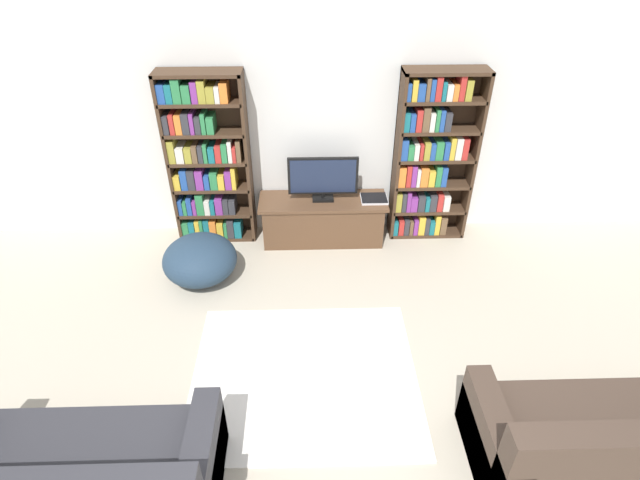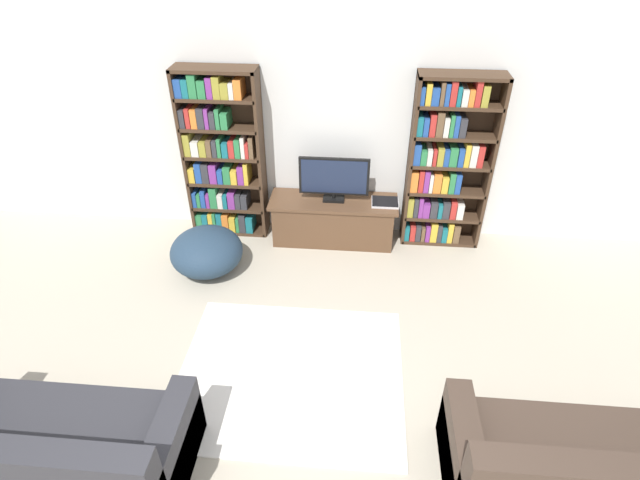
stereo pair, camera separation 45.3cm
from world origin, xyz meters
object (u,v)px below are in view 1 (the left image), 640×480
bookshelf_left (207,162)px  laptop (374,199)px  tv_stand (323,219)px  couch_right_sofa (608,446)px  television (323,178)px  beanbag_ottoman (200,260)px  bookshelf_right (430,159)px

bookshelf_left → laptop: (1.87, -0.13, -0.42)m
tv_stand → couch_right_sofa: size_ratio=0.82×
bookshelf_left → tv_stand: (1.28, -0.12, -0.69)m
television → beanbag_ottoman: television is taller
bookshelf_right → tv_stand: 1.40m
bookshelf_right → television: (-1.20, -0.11, -0.16)m
bookshelf_left → bookshelf_right: same height
bookshelf_right → bookshelf_left: bearing=-180.0°
bookshelf_right → beanbag_ottoman: size_ratio=2.54×
bookshelf_left → beanbag_ottoman: (-0.04, -0.82, -0.72)m
laptop → bookshelf_right: bearing=12.2°
laptop → beanbag_ottoman: (-1.90, -0.69, -0.31)m
tv_stand → laptop: laptop is taller
tv_stand → laptop: size_ratio=4.84×
bookshelf_left → television: size_ratio=2.51×
bookshelf_left → beanbag_ottoman: bearing=-92.5°
tv_stand → television: television is taller
bookshelf_left → television: 1.30m
beanbag_ottoman → television: bearing=28.5°
bookshelf_left → laptop: size_ratio=6.50×
bookshelf_left → tv_stand: 1.46m
bookshelf_left → laptop: bookshelf_left is taller
bookshelf_left → bookshelf_right: 2.49m
couch_right_sofa → bookshelf_left: bearing=135.3°
bookshelf_left → beanbag_ottoman: bookshelf_left is taller
bookshelf_left → beanbag_ottoman: size_ratio=2.54×
bookshelf_left → laptop: 1.92m
bookshelf_right → tv_stand: size_ratio=1.34×
laptop → couch_right_sofa: 3.25m
tv_stand → beanbag_ottoman: tv_stand is taller
bookshelf_left → couch_right_sofa: bearing=-44.7°
bookshelf_right → television: bearing=-174.9°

